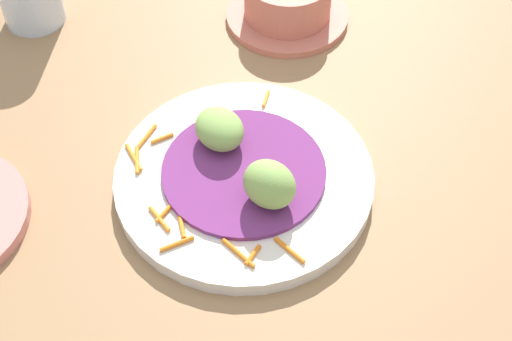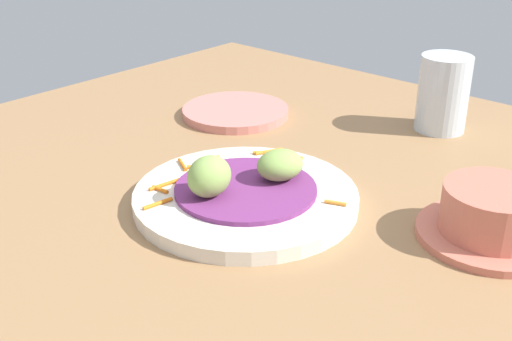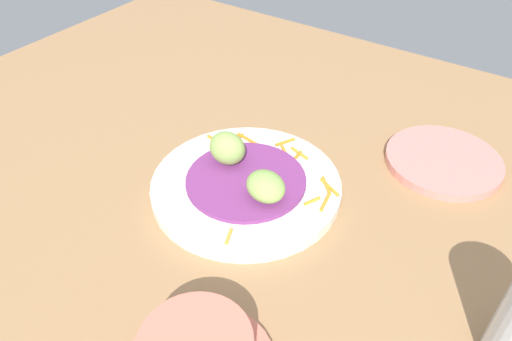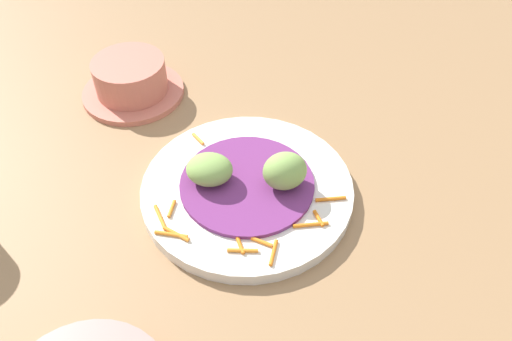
# 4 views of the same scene
# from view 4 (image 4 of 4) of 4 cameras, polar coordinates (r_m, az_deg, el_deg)

# --- Properties ---
(table_surface) EXTENTS (1.10, 1.10, 0.02)m
(table_surface) POSITION_cam_4_polar(r_m,az_deg,el_deg) (0.63, 2.18, 0.96)
(table_surface) COLOR #936D47
(table_surface) RESTS_ON ground
(main_plate) EXTENTS (0.24, 0.24, 0.02)m
(main_plate) POSITION_cam_4_polar(r_m,az_deg,el_deg) (0.58, -1.00, -2.18)
(main_plate) COLOR silver
(main_plate) RESTS_ON table_surface
(cabbage_bed) EXTENTS (0.15, 0.15, 0.01)m
(cabbage_bed) POSITION_cam_4_polar(r_m,az_deg,el_deg) (0.57, -1.01, -1.48)
(cabbage_bed) COLOR #702D6B
(cabbage_bed) RESTS_ON main_plate
(carrot_garnish) EXTENTS (0.21, 0.21, 0.00)m
(carrot_garnish) POSITION_cam_4_polar(r_m,az_deg,el_deg) (0.54, -2.02, -5.79)
(carrot_garnish) COLOR orange
(carrot_garnish) RESTS_ON main_plate
(guac_scoop_left) EXTENTS (0.06, 0.06, 0.03)m
(guac_scoop_left) POSITION_cam_4_polar(r_m,az_deg,el_deg) (0.56, -5.25, 0.13)
(guac_scoop_left) COLOR #84A851
(guac_scoop_left) RESTS_ON cabbage_bed
(guac_scoop_center) EXTENTS (0.04, 0.05, 0.04)m
(guac_scoop_center) POSITION_cam_4_polar(r_m,az_deg,el_deg) (0.55, 3.25, -0.06)
(guac_scoop_center) COLOR #84A851
(guac_scoop_center) RESTS_ON cabbage_bed
(terracotta_bowl) EXTENTS (0.14, 0.14, 0.05)m
(terracotta_bowl) POSITION_cam_4_polar(r_m,az_deg,el_deg) (0.73, -13.83, 9.80)
(terracotta_bowl) COLOR #C66B56
(terracotta_bowl) RESTS_ON table_surface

